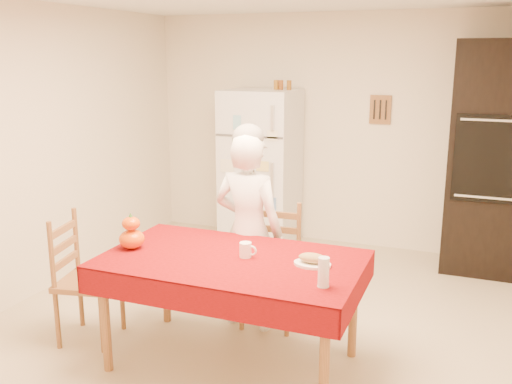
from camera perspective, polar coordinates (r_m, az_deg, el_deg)
The scene contains 17 objects.
floor at distance 4.60m, azimuth -0.35°, elevation -13.04°, with size 4.50×4.50×0.00m, color #C2B58C.
room_shell at distance 4.14m, azimuth -0.36°, elevation 7.48°, with size 4.02×4.52×2.51m.
refrigerator at distance 6.22m, azimuth 0.50°, elevation 2.36°, with size 0.75×0.74×1.70m.
oven_cabinet at distance 5.82m, azimuth 22.16°, elevation 3.09°, with size 0.70×0.62×2.20m.
dining_table at distance 3.79m, azimuth -2.43°, elevation -7.59°, with size 1.70×1.00×0.76m.
chair_far at distance 4.48m, azimuth 1.68°, elevation -6.74°, with size 0.45×0.43×0.95m.
chair_left at distance 4.39m, azimuth -17.19°, elevation -7.81°, with size 0.48×0.49×0.95m.
seated_woman at distance 4.32m, azimuth -0.76°, elevation -3.97°, with size 0.55×0.36×1.52m, color white.
coffee_mug at distance 3.77m, azimuth -1.06°, elevation -5.80°, with size 0.08×0.08×0.10m, color white.
pumpkin_lower at distance 4.02m, azimuth -12.31°, elevation -4.62°, with size 0.18×0.18×0.13m, color #DD4405.
pumpkin_upper at distance 3.99m, azimuth -12.39°, elevation -3.09°, with size 0.12×0.12×0.09m, color #CE4204.
wine_glass at distance 3.32m, azimuth 6.77°, elevation -7.96°, with size 0.07×0.07×0.18m, color white.
bread_plate at distance 3.65m, azimuth 5.66°, elevation -7.19°, with size 0.24×0.24×0.02m, color white.
bread_loaf at distance 3.64m, azimuth 5.67°, elevation -6.59°, with size 0.18×0.10×0.06m, color tan.
spice_jar_left at distance 6.10m, azimuth 2.02°, elevation 10.66°, with size 0.05×0.05×0.10m, color #9A641C.
spice_jar_mid at distance 6.08m, azimuth 2.50°, elevation 10.65°, with size 0.05×0.05×0.10m, color brown.
spice_jar_right at distance 6.06m, azimuth 3.33°, elevation 10.62°, with size 0.05×0.05×0.10m, color brown.
Camera 1 is at (1.53, -3.82, 2.06)m, focal length 40.00 mm.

